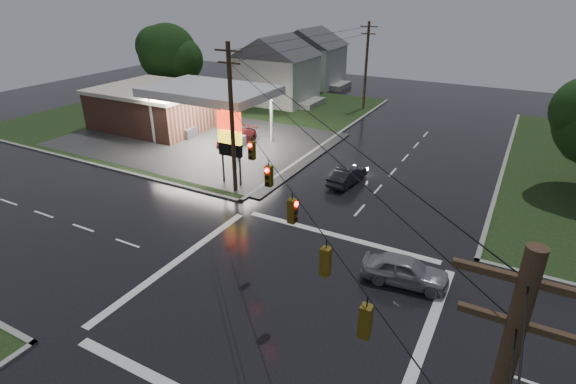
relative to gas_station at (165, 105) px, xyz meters
The scene contains 13 objects.
ground 32.46m from the gas_station, 37.50° to the right, with size 120.00×120.00×0.00m, color black.
grass_nw 6.79m from the gas_station, 92.95° to the left, with size 36.00×36.00×0.08m, color black.
gas_station is the anchor object (origin of this frame).
pylon_sign 17.81m from the gas_station, 31.22° to the right, with size 2.00×0.35×6.00m.
utility_pole_nw 19.38m from the gas_station, 32.23° to the right, with size 2.20×0.32×11.00m.
utility_pole_n 24.60m from the gas_station, 48.53° to the left, with size 2.20×0.32×10.50m.
traffic_signals 32.63m from the gas_station, 37.50° to the right, with size 26.87×26.87×1.47m.
house_near 17.07m from the gas_station, 73.83° to the left, with size 11.05×8.48×8.60m.
house_far 28.61m from the gas_station, 82.50° to the left, with size 11.05×8.48×8.60m.
tree_nw_behind 13.63m from the gas_station, 128.42° to the left, with size 8.93×7.60×10.00m.
car_north 23.67m from the gas_station, 11.54° to the right, with size 1.50×4.29×1.41m, color black.
car_crossing 34.44m from the gas_station, 26.87° to the right, with size 1.82×4.52×1.54m, color gray.
car_pump 10.18m from the gas_station, ahead, with size 1.97×4.84×1.40m, color #4D1114.
Camera 1 is at (8.97, -16.09, 14.45)m, focal length 28.00 mm.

